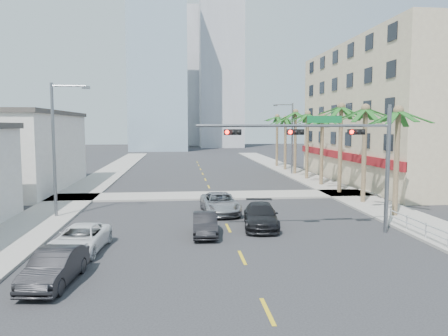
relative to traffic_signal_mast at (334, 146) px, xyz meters
name	(u,v)px	position (x,y,z in m)	size (l,w,h in m)	color
ground	(257,289)	(-5.78, -7.95, -5.06)	(260.00, 260.00, 0.00)	#262628
sidewalk_right	(354,197)	(6.22, 12.05, -4.99)	(4.00, 120.00, 0.15)	gray
sidewalk_left	(67,202)	(-17.78, 12.05, -4.99)	(4.00, 120.00, 0.15)	gray
sidewalk_cross	(213,195)	(-5.78, 14.05, -4.99)	(80.00, 4.00, 0.15)	gray
building_right	(408,114)	(16.21, 22.05, 2.43)	(15.25, 28.00, 15.00)	tan
building_left_far	(7,153)	(-25.28, 20.05, -1.46)	(11.00, 18.00, 7.20)	beige
tower_far_left	(158,53)	(-13.78, 87.05, 18.94)	(14.00, 14.00, 48.00)	#99B2C6
tower_far_right	(221,41)	(3.22, 102.05, 24.94)	(12.00, 12.00, 60.00)	#ADADB2
tower_far_center	(179,79)	(-8.78, 117.05, 15.94)	(16.00, 16.00, 42.00)	#ADADB2
traffic_signal_mast	(334,146)	(0.00, 0.00, 0.00)	(11.12, 0.54, 7.20)	slate
palm_tree_0	(398,112)	(5.82, 4.05, 2.02)	(4.80, 4.80, 7.80)	brown
palm_tree_1	(366,110)	(5.82, 9.25, 2.37)	(4.80, 4.80, 8.16)	brown
palm_tree_2	(341,108)	(5.82, 14.45, 2.72)	(4.80, 4.80, 8.52)	brown
palm_tree_3	(322,117)	(5.82, 19.65, 2.02)	(4.80, 4.80, 7.80)	brown
palm_tree_4	(308,115)	(5.82, 24.85, 2.37)	(4.80, 4.80, 8.16)	brown
palm_tree_5	(296,113)	(5.82, 30.05, 2.72)	(4.80, 4.80, 8.52)	brown
palm_tree_6	(286,119)	(5.82, 35.25, 2.02)	(4.80, 4.80, 7.80)	brown
palm_tree_7	(277,117)	(5.82, 40.45, 2.37)	(4.80, 4.80, 8.16)	brown
streetlight_left	(57,143)	(-16.78, 6.05, 0.00)	(2.55, 0.25, 9.00)	slate
streetlight_right	(291,135)	(5.21, 30.05, 0.00)	(2.55, 0.25, 9.00)	slate
guardrail	(426,229)	(4.52, -1.95, -4.39)	(0.08, 8.08, 1.00)	silver
car_parked_mid	(55,267)	(-13.58, -6.63, -4.37)	(1.46, 4.19, 1.38)	black
car_parked_far	(80,239)	(-13.58, -2.23, -4.41)	(2.17, 4.71, 1.31)	white
car_lane_left	(205,224)	(-7.28, 0.44, -4.42)	(1.35, 3.87, 1.28)	black
car_lane_center	(220,203)	(-5.87, 6.50, -4.33)	(2.42, 5.24, 1.46)	#A9A9AE
car_lane_right	(261,216)	(-3.78, 2.02, -4.34)	(2.03, 4.99, 1.45)	black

